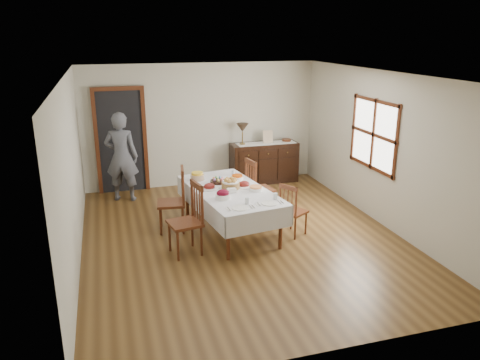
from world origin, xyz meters
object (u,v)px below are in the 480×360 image
object	(u,v)px
dining_table	(230,194)
chair_left_far	(174,199)
chair_left_near	(188,219)
chair_right_far	(258,187)
person	(121,154)
table_lamp	(242,128)
chair_right_near	(292,209)
sideboard	(264,163)

from	to	relation	value
dining_table	chair_left_far	distance (m)	0.93
chair_left_near	chair_right_far	distance (m)	1.91
person	table_lamp	distance (m)	2.59
chair_right_far	table_lamp	world-z (taller)	table_lamp
chair_right_near	chair_left_near	bearing A→B (deg)	63.79
chair_right_near	chair_right_far	world-z (taller)	chair_right_far
dining_table	chair_right_far	distance (m)	0.93
sideboard	table_lamp	size ratio (longest dim) A/B	3.20
dining_table	chair_right_near	size ratio (longest dim) A/B	2.60
person	chair_left_near	bearing A→B (deg)	123.54
chair_left_far	chair_left_near	bearing A→B (deg)	12.13
chair_right_far	sideboard	size ratio (longest dim) A/B	0.71
sideboard	person	size ratio (longest dim) A/B	0.78
dining_table	chair_left_near	bearing A→B (deg)	-152.50
table_lamp	sideboard	bearing A→B (deg)	-0.18
dining_table	sideboard	xyz separation A→B (m)	(1.44, 2.44, -0.21)
dining_table	sideboard	distance (m)	2.84
dining_table	chair_right_far	bearing A→B (deg)	33.60
chair_right_near	person	bearing A→B (deg)	13.57
chair_right_near	table_lamp	world-z (taller)	table_lamp
chair_right_far	dining_table	bearing A→B (deg)	123.40
sideboard	table_lamp	distance (m)	0.94
sideboard	person	bearing A→B (deg)	-173.84
dining_table	chair_left_far	world-z (taller)	chair_left_far
sideboard	chair_left_near	bearing A→B (deg)	-126.51
chair_left_far	person	world-z (taller)	person
dining_table	chair_left_far	bearing A→B (deg)	151.15
chair_left_near	chair_right_far	world-z (taller)	chair_left_near
dining_table	person	distance (m)	2.67
sideboard	table_lamp	xyz separation A→B (m)	(-0.50, 0.00, 0.80)
person	table_lamp	world-z (taller)	person
chair_left_near	table_lamp	distance (m)	3.56
person	chair_left_far	bearing A→B (deg)	129.34
chair_left_far	chair_right_near	distance (m)	1.95
chair_right_far	table_lamp	distance (m)	1.97
chair_right_near	sideboard	xyz separation A→B (m)	(0.51, 2.86, -0.01)
chair_right_near	table_lamp	bearing A→B (deg)	-31.78
dining_table	sideboard	bearing A→B (deg)	50.89
dining_table	chair_left_near	world-z (taller)	chair_left_near
chair_left_near	sideboard	size ratio (longest dim) A/B	0.74
dining_table	table_lamp	distance (m)	2.68
chair_left_near	sideboard	world-z (taller)	chair_left_near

